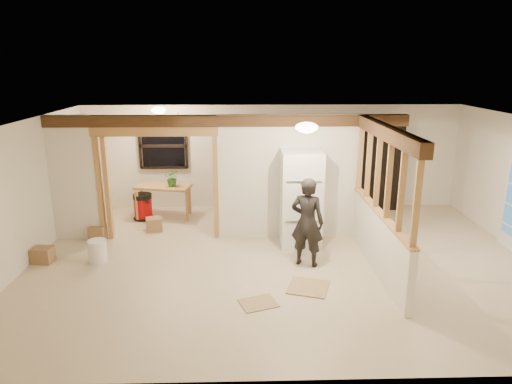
{
  "coord_description": "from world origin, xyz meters",
  "views": [
    {
      "loc": [
        -0.7,
        -7.6,
        3.45
      ],
      "look_at": [
        -0.47,
        0.4,
        1.18
      ],
      "focal_mm": 32.0,
      "sensor_mm": 36.0,
      "label": 1
    }
  ],
  "objects_px": {
    "refrigerator": "(301,199)",
    "woman": "(307,222)",
    "work_table": "(164,202)",
    "bookshelf": "(379,168)",
    "shop_vac": "(143,206)"
  },
  "relations": [
    {
      "from": "refrigerator",
      "to": "woman",
      "type": "bearing_deg",
      "value": -90.16
    },
    {
      "from": "refrigerator",
      "to": "work_table",
      "type": "height_order",
      "value": "refrigerator"
    },
    {
      "from": "refrigerator",
      "to": "bookshelf",
      "type": "height_order",
      "value": "bookshelf"
    },
    {
      "from": "woman",
      "to": "bookshelf",
      "type": "distance_m",
      "value": 3.87
    },
    {
      "from": "shop_vac",
      "to": "work_table",
      "type": "bearing_deg",
      "value": 11.81
    },
    {
      "from": "bookshelf",
      "to": "refrigerator",
      "type": "bearing_deg",
      "value": -134.09
    },
    {
      "from": "woman",
      "to": "shop_vac",
      "type": "height_order",
      "value": "woman"
    },
    {
      "from": "refrigerator",
      "to": "woman",
      "type": "height_order",
      "value": "refrigerator"
    },
    {
      "from": "woman",
      "to": "work_table",
      "type": "distance_m",
      "value": 3.97
    },
    {
      "from": "woman",
      "to": "bookshelf",
      "type": "height_order",
      "value": "bookshelf"
    },
    {
      "from": "shop_vac",
      "to": "bookshelf",
      "type": "bearing_deg",
      "value": 6.66
    },
    {
      "from": "work_table",
      "to": "woman",
      "type": "bearing_deg",
      "value": -30.08
    },
    {
      "from": "refrigerator",
      "to": "work_table",
      "type": "bearing_deg",
      "value": 150.02
    },
    {
      "from": "shop_vac",
      "to": "refrigerator",
      "type": "bearing_deg",
      "value": -25.15
    },
    {
      "from": "refrigerator",
      "to": "shop_vac",
      "type": "xyz_separation_m",
      "value": [
        -3.39,
        1.59,
        -0.63
      ]
    }
  ]
}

